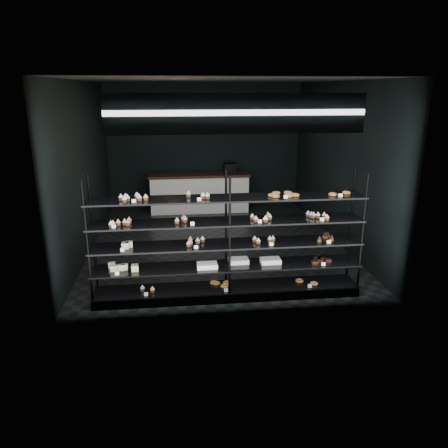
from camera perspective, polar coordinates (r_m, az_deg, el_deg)
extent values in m
cube|color=black|center=(9.04, -1.05, -2.42)|extent=(5.00, 6.00, 0.01)
cube|color=black|center=(8.52, -1.17, 18.23)|extent=(5.00, 6.00, 0.01)
cube|color=black|center=(11.60, -2.55, 10.05)|extent=(5.00, 0.01, 3.20)
cube|color=black|center=(5.72, 1.77, 2.58)|extent=(5.00, 0.01, 3.20)
cube|color=black|center=(8.76, -17.73, 6.92)|extent=(0.01, 6.00, 3.20)
cube|color=black|center=(9.21, 14.71, 7.64)|extent=(0.01, 6.00, 3.20)
cube|color=black|center=(6.77, 0.48, -8.95)|extent=(4.00, 0.50, 0.12)
cylinder|color=black|center=(6.28, -17.40, -2.75)|extent=(0.04, 0.04, 1.85)
cylinder|color=black|center=(6.69, -16.74, -1.47)|extent=(0.04, 0.04, 1.85)
cylinder|color=black|center=(6.21, 0.74, -2.17)|extent=(0.04, 0.04, 1.85)
cylinder|color=black|center=(6.62, 0.26, -0.91)|extent=(0.04, 0.04, 1.85)
cylinder|color=black|center=(6.73, 17.62, -1.43)|extent=(0.04, 0.04, 1.85)
cylinder|color=black|center=(7.12, 16.21, -0.31)|extent=(0.04, 0.04, 1.85)
cube|color=black|center=(6.73, 0.48, -8.27)|extent=(4.00, 0.50, 0.03)
cube|color=black|center=(6.59, 0.48, -5.52)|extent=(4.00, 0.50, 0.02)
cube|color=black|center=(6.46, 0.49, -2.65)|extent=(4.00, 0.50, 0.02)
cube|color=black|center=(6.35, 0.50, 0.32)|extent=(4.00, 0.50, 0.02)
cube|color=black|center=(6.26, 0.51, 3.39)|extent=(4.00, 0.50, 0.02)
cube|color=white|center=(6.06, -11.93, 2.91)|extent=(0.06, 0.04, 0.06)
cube|color=white|center=(6.04, -2.98, 3.22)|extent=(0.06, 0.04, 0.06)
cube|color=white|center=(6.23, 8.20, 3.50)|extent=(0.05, 0.04, 0.06)
cube|color=white|center=(6.47, 15.11, 3.61)|extent=(0.06, 0.04, 0.06)
cube|color=white|center=(6.18, -13.95, -0.32)|extent=(0.06, 0.04, 0.06)
cube|color=white|center=(6.12, -4.55, -0.01)|extent=(0.05, 0.04, 0.06)
cube|color=white|center=(6.24, 5.06, 0.32)|extent=(0.06, 0.04, 0.06)
cube|color=white|center=(6.48, 12.98, 0.58)|extent=(0.06, 0.04, 0.06)
cube|color=white|center=(6.27, -12.73, -3.34)|extent=(0.06, 0.04, 0.06)
cube|color=white|center=(6.24, -3.46, -3.04)|extent=(0.05, 0.04, 0.06)
cube|color=white|center=(6.37, 5.81, -2.67)|extent=(0.05, 0.04, 0.06)
cube|color=white|center=(6.61, 13.25, -2.32)|extent=(0.06, 0.04, 0.06)
cube|color=white|center=(6.41, -13.39, -6.29)|extent=(0.06, 0.04, 0.06)
cube|color=white|center=(6.73, 13.05, -5.13)|extent=(0.06, 0.04, 0.06)
cube|color=white|center=(6.53, -10.41, -9.05)|extent=(0.06, 0.04, 0.06)
cube|color=white|center=(6.55, 0.66, -8.64)|extent=(0.06, 0.04, 0.06)
cube|color=white|center=(6.81, 11.35, -7.95)|extent=(0.06, 0.04, 0.06)
cube|color=#0E0C40|center=(5.62, 1.76, 14.20)|extent=(3.20, 0.04, 0.45)
cube|color=white|center=(5.60, 1.79, 14.19)|extent=(3.30, 0.02, 0.50)
cylinder|color=black|center=(7.55, -7.34, 15.89)|extent=(0.01, 0.01, 0.59)
sphere|color=#FFAD59|center=(7.57, -7.21, 12.58)|extent=(0.29, 0.29, 0.29)
cube|color=white|center=(11.29, -3.23, 3.97)|extent=(2.48, 0.60, 0.92)
cube|color=black|center=(11.19, -3.27, 6.41)|extent=(2.58, 0.65, 0.06)
cube|color=black|center=(11.24, 0.74, 7.28)|extent=(0.30, 0.30, 0.25)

